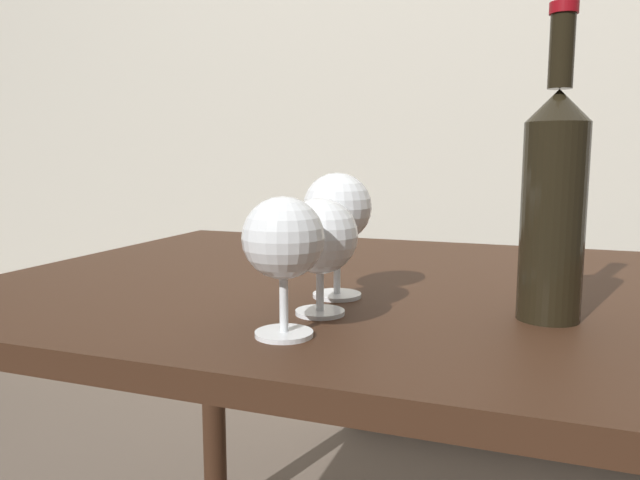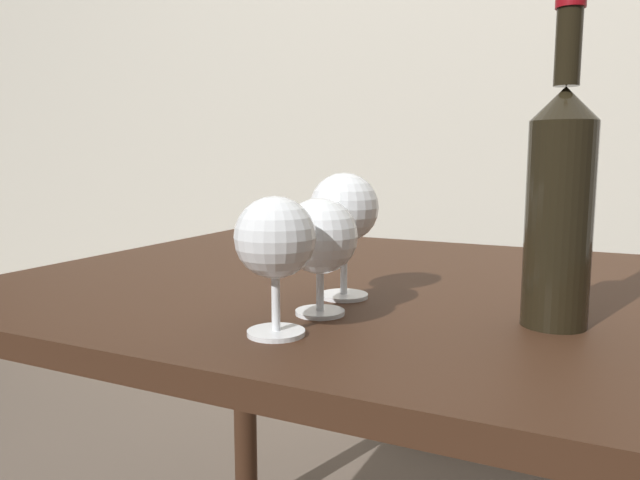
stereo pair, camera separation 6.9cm
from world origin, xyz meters
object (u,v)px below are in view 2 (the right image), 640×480
object	(u,v)px
wine_glass_cabernet	(344,210)
wine_bottle	(560,201)
wine_glass_amber	(320,239)
wine_glass_port	(275,241)

from	to	relation	value
wine_glass_cabernet	wine_bottle	xyz separation A→B (m)	(0.26, -0.02, 0.02)
wine_glass_amber	wine_glass_cabernet	distance (m)	0.09
wine_glass_amber	wine_bottle	distance (m)	0.26
wine_glass_amber	wine_glass_cabernet	xyz separation A→B (m)	(-0.01, 0.09, 0.02)
wine_glass_port	wine_bottle	size ratio (longest dim) A/B	0.42
wine_glass_port	wine_bottle	world-z (taller)	wine_bottle
wine_glass_cabernet	wine_bottle	world-z (taller)	wine_bottle
wine_glass_port	wine_glass_amber	world-z (taller)	wine_glass_port
wine_glass_cabernet	wine_bottle	size ratio (longest dim) A/B	0.47
wine_glass_port	wine_glass_amber	xyz separation A→B (m)	(0.01, 0.09, -0.01)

